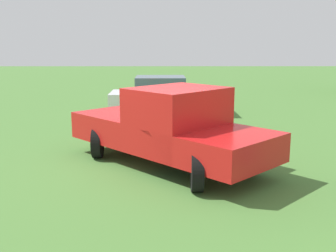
% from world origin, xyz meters
% --- Properties ---
extents(ground_plane, '(80.00, 80.00, 0.00)m').
position_xyz_m(ground_plane, '(0.00, 0.00, 0.00)').
color(ground_plane, '#477533').
extents(pickup_truck, '(4.94, 4.89, 1.79)m').
position_xyz_m(pickup_truck, '(-0.19, -0.33, 0.92)').
color(pickup_truck, black).
rests_on(pickup_truck, ground_plane).
extents(sedan_near, '(2.25, 4.35, 1.46)m').
position_xyz_m(sedan_near, '(6.71, -0.13, 0.67)').
color(sedan_near, black).
rests_on(sedan_near, ground_plane).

